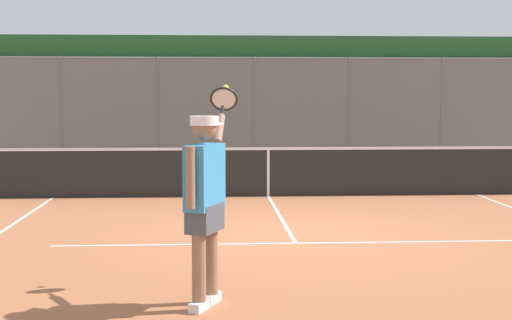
# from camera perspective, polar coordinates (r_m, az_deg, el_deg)

# --- Properties ---
(ground_plane) EXTENTS (60.00, 60.00, 0.00)m
(ground_plane) POSITION_cam_1_polar(r_m,az_deg,el_deg) (10.94, 2.61, -5.61)
(ground_plane) COLOR #A8603D
(court_line_markings) EXTENTS (8.41, 8.78, 0.01)m
(court_line_markings) POSITION_cam_1_polar(r_m,az_deg,el_deg) (10.01, 3.20, -6.58)
(court_line_markings) COLOR white
(court_line_markings) RESTS_ON ground
(fence_backdrop) EXTENTS (17.72, 1.37, 3.51)m
(fence_backdrop) POSITION_cam_1_polar(r_m,az_deg,el_deg) (20.36, -0.25, 4.17)
(fence_backdrop) COLOR slate
(fence_backdrop) RESTS_ON ground
(tennis_net) EXTENTS (10.80, 0.09, 1.07)m
(tennis_net) POSITION_cam_1_polar(r_m,az_deg,el_deg) (15.05, 0.91, -0.83)
(tennis_net) COLOR #2D2D2D
(tennis_net) RESTS_ON ground
(tennis_player) EXTENTS (0.55, 1.44, 2.10)m
(tennis_player) POSITION_cam_1_polar(r_m,az_deg,el_deg) (7.17, -3.81, -2.46)
(tennis_player) COLOR silver
(tennis_player) RESTS_ON ground
(tennis_ball_by_sideline) EXTENTS (0.07, 0.07, 0.07)m
(tennis_ball_by_sideline) POSITION_cam_1_polar(r_m,az_deg,el_deg) (13.43, -5.05, -3.53)
(tennis_ball_by_sideline) COLOR #CCDB33
(tennis_ball_by_sideline) RESTS_ON ground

